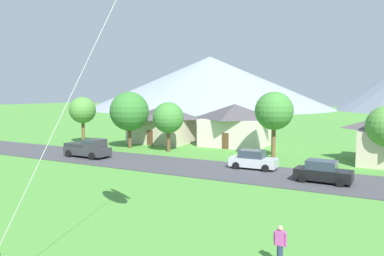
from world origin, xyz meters
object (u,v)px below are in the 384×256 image
(tree_near_left, at_px, (274,111))
(house_rightmost, at_px, (165,123))
(tree_left_of_center, at_px, (168,118))
(watcher_person, at_px, (280,245))
(tree_center, at_px, (129,111))
(tree_far_right, at_px, (83,110))
(parked_car_silver_mid_east, at_px, (253,160))
(house_right_center, at_px, (235,124))
(parked_car_black_west_end, at_px, (323,172))
(pickup_truck_charcoal_east_side, at_px, (88,148))

(tree_near_left, bearing_deg, house_rightmost, 161.15)
(tree_left_of_center, distance_m, watcher_person, 30.02)
(tree_center, distance_m, tree_far_right, 8.48)
(house_rightmost, distance_m, tree_far_right, 11.40)
(tree_left_of_center, height_order, watcher_person, tree_left_of_center)
(tree_near_left, bearing_deg, parked_car_silver_mid_east, -90.42)
(tree_left_of_center, bearing_deg, tree_far_right, 176.71)
(tree_far_right, bearing_deg, house_right_center, 20.84)
(tree_far_right, xyz_separation_m, parked_car_black_west_end, (32.89, -8.43, -3.69))
(tree_far_right, distance_m, pickup_truck_charcoal_east_side, 12.81)
(tree_center, xyz_separation_m, pickup_truck_charcoal_east_side, (0.50, -7.86, -3.56))
(tree_near_left, distance_m, tree_center, 18.11)
(tree_left_of_center, bearing_deg, tree_near_left, 5.97)
(house_right_center, xyz_separation_m, pickup_truck_charcoal_east_side, (-10.46, -15.85, -1.79))
(house_right_center, bearing_deg, tree_center, -143.88)
(tree_left_of_center, height_order, parked_car_silver_mid_east, tree_left_of_center)
(house_rightmost, xyz_separation_m, tree_near_left, (17.26, -5.89, 2.33))
(parked_car_black_west_end, bearing_deg, house_right_center, 130.41)
(house_right_center, xyz_separation_m, tree_left_of_center, (-5.11, -8.22, 1.16))
(house_right_center, xyz_separation_m, tree_far_right, (-19.42, -7.39, 1.71))
(tree_center, height_order, parked_car_black_west_end, tree_center)
(parked_car_black_west_end, relative_size, pickup_truck_charcoal_east_side, 0.81)
(tree_left_of_center, xyz_separation_m, parked_car_black_west_end, (18.59, -7.60, -3.14))
(tree_left_of_center, bearing_deg, pickup_truck_charcoal_east_side, -125.01)
(house_right_center, relative_size, parked_car_black_west_end, 2.01)
(tree_left_of_center, xyz_separation_m, parked_car_silver_mid_east, (12.18, -5.18, -3.14))
(pickup_truck_charcoal_east_side, bearing_deg, tree_center, 93.63)
(parked_car_silver_mid_east, distance_m, pickup_truck_charcoal_east_side, 17.71)
(house_rightmost, height_order, tree_left_of_center, tree_left_of_center)
(house_right_center, distance_m, tree_center, 13.68)
(house_right_center, height_order, pickup_truck_charcoal_east_side, house_right_center)
(tree_near_left, xyz_separation_m, watcher_person, (7.03, -24.10, -4.14))
(house_right_center, bearing_deg, parked_car_silver_mid_east, -62.17)
(parked_car_silver_mid_east, relative_size, watcher_person, 2.54)
(house_right_center, distance_m, tree_far_right, 20.85)
(parked_car_black_west_end, relative_size, watcher_person, 2.55)
(house_right_center, bearing_deg, tree_near_left, -44.27)
(tree_left_of_center, height_order, tree_far_right, tree_far_right)
(tree_far_right, xyz_separation_m, parked_car_silver_mid_east, (26.49, -6.00, -3.69))
(pickup_truck_charcoal_east_side, bearing_deg, tree_near_left, 26.89)
(house_right_center, distance_m, watcher_person, 34.17)
(house_right_center, relative_size, parked_car_silver_mid_east, 2.02)
(house_rightmost, bearing_deg, tree_center, -96.72)
(house_rightmost, distance_m, tree_center, 7.26)
(house_right_center, xyz_separation_m, tree_near_left, (7.12, -6.94, 2.18))
(tree_center, relative_size, parked_car_silver_mid_east, 1.67)
(parked_car_silver_mid_east, xyz_separation_m, pickup_truck_charcoal_east_side, (-17.53, -2.46, 0.19))
(tree_left_of_center, distance_m, pickup_truck_charcoal_east_side, 9.78)
(house_right_center, height_order, tree_far_right, tree_far_right)
(house_right_center, xyz_separation_m, parked_car_black_west_end, (13.47, -15.82, -1.98))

